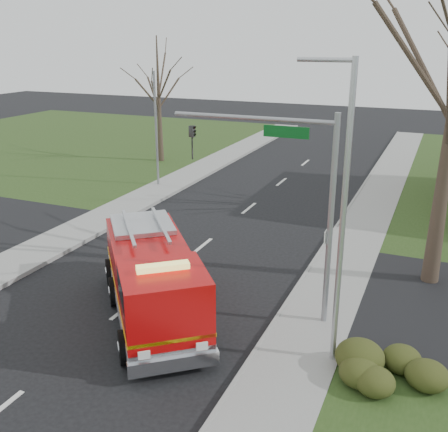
% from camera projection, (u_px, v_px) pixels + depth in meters
% --- Properties ---
extents(ground, '(120.00, 120.00, 0.00)m').
position_uv_depth(ground, '(128.00, 307.00, 18.08)').
color(ground, black).
rests_on(ground, ground).
extents(sidewalk_right, '(2.40, 80.00, 0.15)m').
position_uv_depth(sidewalk_right, '(302.00, 343.00, 15.76)').
color(sidewalk_right, gray).
rests_on(sidewalk_right, ground).
extents(hedge_corner, '(2.80, 2.00, 0.90)m').
position_uv_depth(hedge_corner, '(398.00, 369.00, 13.69)').
color(hedge_corner, '#2C3814').
rests_on(hedge_corner, lawn_right).
extents(bare_tree_left, '(4.50, 4.50, 9.00)m').
position_uv_depth(bare_tree_left, '(158.00, 86.00, 37.43)').
color(bare_tree_left, '#3A2C22').
rests_on(bare_tree_left, ground).
extents(traffic_signal_mast, '(5.29, 0.18, 6.80)m').
position_uv_depth(traffic_signal_mast, '(291.00, 180.00, 15.94)').
color(traffic_signal_mast, gray).
rests_on(traffic_signal_mast, ground).
extents(streetlight_pole, '(1.48, 0.16, 8.40)m').
position_uv_depth(streetlight_pole, '(341.00, 211.00, 13.54)').
color(streetlight_pole, '#B7BABF').
rests_on(streetlight_pole, ground).
extents(utility_pole_far, '(0.14, 0.14, 7.00)m').
position_uv_depth(utility_pole_far, '(156.00, 131.00, 31.68)').
color(utility_pole_far, gray).
rests_on(utility_pole_far, ground).
extents(fire_engine, '(6.38, 7.09, 2.88)m').
position_uv_depth(fire_engine, '(153.00, 282.00, 16.99)').
color(fire_engine, '#B20809').
rests_on(fire_engine, ground).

